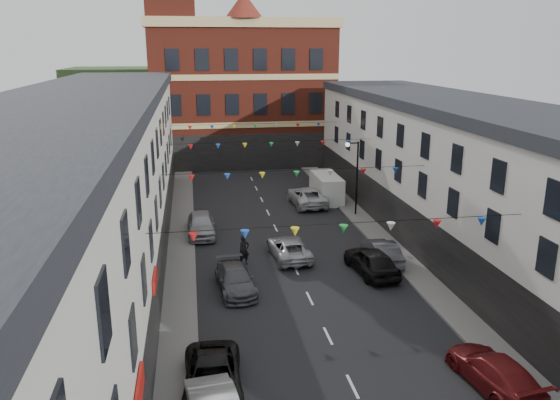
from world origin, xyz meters
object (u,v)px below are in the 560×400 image
moving_car (289,248)px  white_van (326,188)px  car_left_c (213,377)px  car_right_d (371,261)px  car_right_e (381,252)px  car_left_e (201,224)px  car_left_d (235,279)px  street_lamp (354,168)px  pedestrian (244,250)px  car_right_f (307,196)px  car_right_c (494,372)px

moving_car → white_van: 14.15m
moving_car → car_left_c: bearing=64.6°
car_right_d → car_right_e: (1.19, 1.59, -0.08)m
car_right_e → car_right_d: bearing=54.2°
car_left_e → car_left_d: bearing=-81.2°
street_lamp → car_right_d: size_ratio=1.26×
car_left_c → car_right_e: size_ratio=1.11×
car_left_d → car_left_e: car_left_e is taller
car_right_e → pedestrian: (-8.50, 1.03, 0.22)m
car_right_e → car_right_f: 13.59m
car_left_c → white_van: bearing=69.3°
car_right_c → car_right_e: (0.00, 13.20, 0.03)m
car_right_f → car_left_e: bearing=32.8°
car_right_c → car_left_d: bearing=-55.2°
car_right_d → pedestrian: (-7.31, 2.62, 0.14)m
car_left_e → moving_car: car_left_e is taller
white_van → pedestrian: white_van is taller
car_right_f → pedestrian: (-6.60, -12.42, 0.17)m
car_left_e → car_right_c: car_left_e is taller
car_right_e → white_van: bearing=-89.2°
moving_car → pedestrian: pedestrian is taller
car_left_c → car_right_f: bearing=72.2°
car_left_d → white_van: white_van is taller
pedestrian → car_right_c: bearing=-80.8°
car_left_e → car_right_c: bearing=-62.3°
pedestrian → car_left_c: bearing=-122.6°
car_right_c → car_right_d: size_ratio=1.00×
car_left_c → car_left_d: bearing=81.9°
street_lamp → white_van: size_ratio=1.16×
car_right_c → car_right_f: (-1.90, 26.66, 0.09)m
moving_car → street_lamp: bearing=-132.9°
car_left_d → car_right_d: (8.16, 1.03, 0.14)m
car_left_d → car_right_d: 8.23m
car_left_e → car_left_c: bearing=-90.8°
car_left_d → car_left_c: bearing=-105.2°
car_left_e → car_right_e: bearing=-33.4°
car_left_d → car_left_e: (-1.65, 9.65, 0.15)m
car_left_c → car_left_d: size_ratio=1.06×
car_right_c → moving_car: car_right_c is taller
car_left_d → moving_car: moving_car is taller
car_left_d → car_right_e: car_right_e is taller
car_left_c → car_right_e: bearing=49.0°
white_van → car_left_d: bearing=-118.4°
street_lamp → car_right_c: street_lamp is taller
car_left_c → car_right_e: car_right_e is taller
car_left_d → car_right_d: bearing=2.2°
street_lamp → car_right_c: size_ratio=1.25×
car_right_d → white_van: size_ratio=0.92×
car_right_f → white_van: white_van is taller
car_left_c → pedestrian: 13.05m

